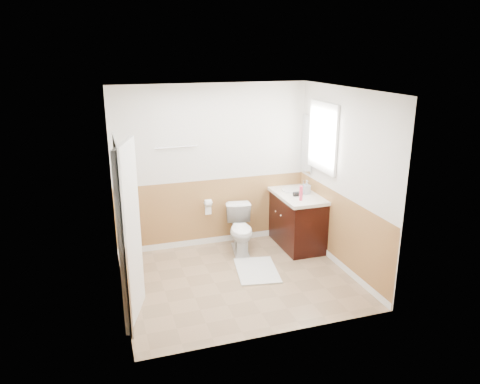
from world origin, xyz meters
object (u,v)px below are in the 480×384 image
object	(u,v)px
toilet	(241,229)
bath_mat	(257,270)
lotion_bottle	(301,193)
soap_dispenser	(307,187)
vanity_cabinet	(296,220)

from	to	relation	value
toilet	bath_mat	size ratio (longest dim) A/B	0.87
lotion_bottle	soap_dispenser	xyz separation A→B (m)	(0.22, 0.27, -0.00)
bath_mat	lotion_bottle	xyz separation A→B (m)	(0.80, 0.35, 0.95)
vanity_cabinet	lotion_bottle	world-z (taller)	lotion_bottle
toilet	soap_dispenser	distance (m)	1.19
toilet	soap_dispenser	size ratio (longest dim) A/B	3.26
lotion_bottle	soap_dispenser	distance (m)	0.35
bath_mat	lotion_bottle	bearing A→B (deg)	23.48
soap_dispenser	toilet	bearing A→B (deg)	173.99
toilet	lotion_bottle	bearing A→B (deg)	-15.48
bath_mat	vanity_cabinet	xyz separation A→B (m)	(0.90, 0.69, 0.39)
soap_dispenser	vanity_cabinet	bearing A→B (deg)	147.06
toilet	lotion_bottle	size ratio (longest dim) A/B	3.15
vanity_cabinet	soap_dispenser	size ratio (longest dim) A/B	5.17
vanity_cabinet	lotion_bottle	bearing A→B (deg)	-106.15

